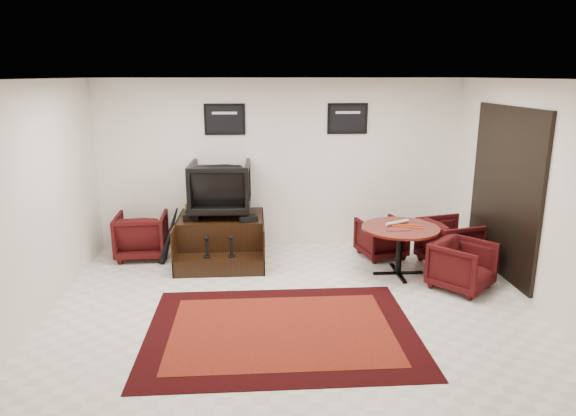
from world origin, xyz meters
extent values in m
plane|color=white|center=(0.00, 0.00, 0.00)|extent=(6.00, 6.00, 0.00)
cube|color=white|center=(0.00, 2.50, 1.40)|extent=(6.00, 0.02, 2.80)
cube|color=white|center=(0.00, -2.50, 1.40)|extent=(6.00, 0.02, 2.80)
cube|color=white|center=(-3.00, 0.00, 1.40)|extent=(0.02, 5.00, 2.80)
cube|color=white|center=(3.00, 0.00, 1.40)|extent=(0.02, 5.00, 2.80)
cube|color=white|center=(0.00, 0.00, 2.80)|extent=(6.00, 5.00, 0.02)
cube|color=black|center=(2.97, 0.70, 1.30)|extent=(0.05, 1.90, 2.30)
cube|color=black|center=(2.96, 0.70, 1.30)|extent=(0.02, 1.72, 2.12)
cube|color=black|center=(2.97, 0.70, 1.30)|extent=(0.03, 0.05, 2.12)
cube|color=black|center=(-0.90, 2.48, 2.15)|extent=(0.66, 0.03, 0.50)
cube|color=black|center=(-0.90, 2.46, 2.15)|extent=(0.58, 0.01, 0.42)
cube|color=silver|center=(-0.90, 2.46, 2.25)|extent=(0.40, 0.00, 0.04)
cube|color=black|center=(1.10, 2.48, 2.15)|extent=(0.66, 0.03, 0.50)
cube|color=black|center=(1.10, 2.46, 2.15)|extent=(0.58, 0.01, 0.42)
cube|color=silver|center=(1.10, 2.46, 2.25)|extent=(0.40, 0.00, 0.04)
cube|color=black|center=(-0.16, -0.59, 0.00)|extent=(3.07, 2.30, 0.01)
cube|color=#5F130D|center=(-0.16, -0.59, 0.01)|extent=(2.52, 1.75, 0.01)
cube|color=black|center=(-0.97, 1.94, 0.34)|extent=(1.33, 0.98, 0.69)
cube|color=black|center=(-0.97, 1.25, 0.12)|extent=(1.33, 0.39, 0.25)
cube|color=black|center=(-1.63, 1.75, 0.34)|extent=(0.02, 1.38, 0.69)
cube|color=black|center=(-0.31, 1.75, 0.34)|extent=(0.02, 1.38, 0.69)
cylinder|color=black|center=(-1.15, 1.25, 0.26)|extent=(0.11, 0.11, 0.02)
cylinder|color=black|center=(-1.15, 1.25, 0.39)|extent=(0.04, 0.04, 0.24)
sphere|color=black|center=(-1.15, 1.25, 0.54)|extent=(0.07, 0.07, 0.07)
cylinder|color=black|center=(-0.80, 1.25, 0.26)|extent=(0.11, 0.11, 0.02)
cylinder|color=black|center=(-0.80, 1.25, 0.39)|extent=(0.04, 0.04, 0.24)
sphere|color=black|center=(-0.80, 1.25, 0.54)|extent=(0.07, 0.07, 0.07)
imported|color=black|center=(-0.97, 1.99, 1.17)|extent=(0.95, 0.89, 0.95)
cube|color=black|center=(-1.50, 1.75, 0.74)|extent=(0.16, 0.31, 0.11)
cube|color=black|center=(-1.38, 1.77, 0.74)|extent=(0.16, 0.31, 0.11)
cube|color=black|center=(-0.54, 1.58, 0.73)|extent=(0.30, 0.25, 0.09)
imported|color=black|center=(-2.25, 2.03, 0.40)|extent=(0.81, 0.76, 0.79)
cylinder|color=#4E100B|center=(1.65, 1.02, 0.71)|extent=(1.11, 1.11, 0.03)
cylinder|color=black|center=(1.65, 1.02, 0.37)|extent=(0.09, 0.09, 0.65)
cube|color=black|center=(1.65, 1.02, 0.01)|extent=(0.74, 0.06, 0.03)
cube|color=black|center=(1.65, 1.02, 0.01)|extent=(0.06, 0.74, 0.03)
imported|color=black|center=(1.58, 1.80, 0.34)|extent=(0.80, 0.77, 0.69)
imported|color=black|center=(2.54, 1.34, 0.40)|extent=(0.89, 0.93, 0.80)
imported|color=black|center=(2.36, 0.45, 0.37)|extent=(0.98, 0.98, 0.74)
cylinder|color=silver|center=(1.64, 1.17, 0.75)|extent=(0.40, 0.23, 0.05)
cylinder|color=#E84B0C|center=(1.75, 1.00, 0.73)|extent=(0.41, 0.20, 0.01)
cylinder|color=#E84B0C|center=(1.75, 1.10, 0.73)|extent=(0.43, 0.14, 0.01)
cylinder|color=#4C1933|center=(1.45, 0.83, 0.73)|extent=(0.10, 0.01, 0.01)
cylinder|color=#4C1933|center=(1.51, 0.83, 0.73)|extent=(0.10, 0.01, 0.01)
cylinder|color=#4C1933|center=(1.57, 0.83, 0.73)|extent=(0.10, 0.01, 0.01)
cylinder|color=#4C1933|center=(1.63, 0.83, 0.73)|extent=(0.10, 0.01, 0.01)
cylinder|color=#4C1933|center=(1.69, 0.83, 0.73)|extent=(0.10, 0.01, 0.01)
camera|label=1|loc=(-0.44, -5.92, 2.85)|focal=32.00mm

